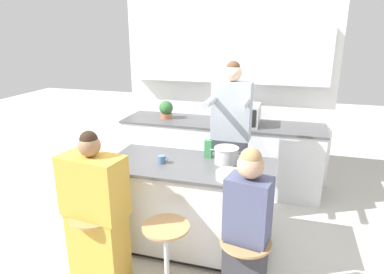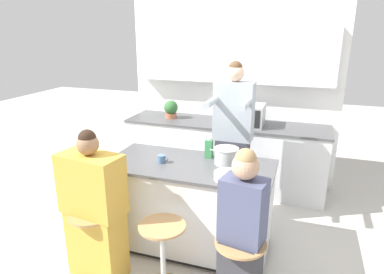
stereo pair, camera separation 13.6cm
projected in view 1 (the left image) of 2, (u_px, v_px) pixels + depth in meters
The scene contains 17 objects.
ground_plane at pixel (190, 244), 3.59m from camera, with size 16.00×16.00×0.00m, color beige.
wall_back at pixel (227, 75), 4.80m from camera, with size 2.96×0.22×2.70m.
back_counter at pixel (220, 154), 4.83m from camera, with size 2.75×0.68×0.94m.
kitchen_island at pixel (190, 205), 3.45m from camera, with size 1.63×0.78×0.91m.
bar_stool_leftmost at pixel (96, 244), 3.00m from camera, with size 0.39×0.39×0.64m.
bar_stool_center at pixel (167, 255), 2.86m from camera, with size 0.39×0.39×0.64m.
bar_stool_rightmost at pixel (244, 271), 2.66m from camera, with size 0.39×0.39×0.64m.
person_cooking at pixel (230, 144), 3.86m from camera, with size 0.44×0.58×1.84m.
person_wrapped_blanket at pixel (96, 213), 2.95m from camera, with size 0.58×0.36×1.39m.
person_seated_near at pixel (247, 238), 2.60m from camera, with size 0.36×0.31×1.37m.
cooking_pot at pixel (226, 155), 3.31m from camera, with size 0.33×0.24×0.16m.
fruit_bowl at pixel (230, 175), 2.98m from camera, with size 0.24×0.24×0.07m.
coffee_cup_near at pixel (162, 159), 3.33m from camera, with size 0.11×0.08×0.08m.
banana_bunch at pixel (114, 161), 3.31m from camera, with size 0.16×0.12×0.05m.
juice_carton at pixel (208, 148), 3.46m from camera, with size 0.07×0.07×0.20m.
microwave at pixel (241, 114), 4.53m from camera, with size 0.48×0.39×0.28m.
potted_plant at pixel (166, 109), 4.86m from camera, with size 0.20×0.20×0.25m.
Camera 1 is at (0.88, -2.95, 2.17)m, focal length 32.00 mm.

